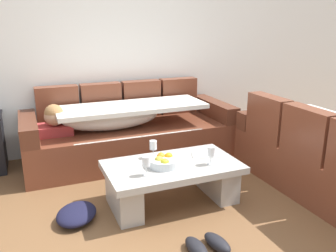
% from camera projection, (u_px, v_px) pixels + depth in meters
% --- Properties ---
extents(ground_plane, '(14.00, 14.00, 0.00)m').
position_uv_depth(ground_plane, '(171.00, 230.00, 2.86)').
color(ground_plane, brown).
extents(back_wall, '(9.00, 0.10, 2.70)m').
position_uv_depth(back_wall, '(104.00, 43.00, 4.38)').
color(back_wall, white).
rests_on(back_wall, ground_plane).
extents(couch_along_wall, '(2.44, 0.92, 0.88)m').
position_uv_depth(couch_along_wall, '(127.00, 133.00, 4.24)').
color(couch_along_wall, brown).
rests_on(couch_along_wall, ground_plane).
extents(couch_near_window, '(0.92, 2.05, 0.88)m').
position_uv_depth(couch_near_window, '(332.00, 160.00, 3.40)').
color(couch_near_window, brown).
rests_on(couch_near_window, ground_plane).
extents(coffee_table, '(1.20, 0.68, 0.38)m').
position_uv_depth(coffee_table, '(172.00, 178.00, 3.23)').
color(coffee_table, '#B2B0A9').
rests_on(coffee_table, ground_plane).
extents(fruit_bowl, '(0.28, 0.28, 0.10)m').
position_uv_depth(fruit_bowl, '(163.00, 161.00, 3.14)').
color(fruit_bowl, silver).
rests_on(fruit_bowl, coffee_table).
extents(wine_glass_near_left, '(0.07, 0.07, 0.17)m').
position_uv_depth(wine_glass_near_left, '(146.00, 162.00, 2.93)').
color(wine_glass_near_left, silver).
rests_on(wine_glass_near_left, coffee_table).
extents(wine_glass_near_right, '(0.07, 0.07, 0.17)m').
position_uv_depth(wine_glass_near_right, '(211.00, 152.00, 3.15)').
color(wine_glass_near_right, silver).
rests_on(wine_glass_near_right, coffee_table).
extents(wine_glass_far_back, '(0.07, 0.07, 0.17)m').
position_uv_depth(wine_glass_far_back, '(153.00, 146.00, 3.31)').
color(wine_glass_far_back, silver).
rests_on(wine_glass_far_back, coffee_table).
extents(open_magazine, '(0.34, 0.30, 0.01)m').
position_uv_depth(open_magazine, '(207.00, 154.00, 3.42)').
color(open_magazine, white).
rests_on(open_magazine, coffee_table).
extents(pair_of_shoes, '(0.32, 0.29, 0.09)m').
position_uv_depth(pair_of_shoes, '(207.00, 245.00, 2.59)').
color(pair_of_shoes, black).
rests_on(pair_of_shoes, ground_plane).
extents(crumpled_garment, '(0.47, 0.50, 0.12)m').
position_uv_depth(crumpled_garment, '(77.00, 214.00, 2.98)').
color(crumpled_garment, '#191933').
rests_on(crumpled_garment, ground_plane).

